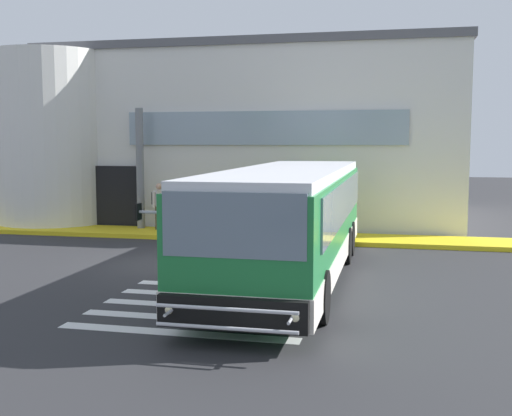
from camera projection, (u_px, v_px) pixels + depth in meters
name	position (u px, v px, depth m)	size (l,w,h in m)	color
ground_plane	(182.00, 264.00, 17.32)	(80.00, 90.00, 0.02)	#2B2B2D
bay_paint_stripes	(207.00, 306.00, 12.81)	(4.40, 3.96, 0.01)	silver
terminal_building	(252.00, 137.00, 28.26)	(17.96, 13.80, 7.06)	silver
boarding_curb	(228.00, 235.00, 21.97)	(20.16, 2.00, 0.15)	yellow
entry_support_column	(140.00, 169.00, 23.06)	(0.28, 0.28, 4.38)	slate
bus_main_foreground	(290.00, 225.00, 15.23)	(3.04, 11.35, 2.70)	#1E7238
passenger_near_column	(159.00, 203.00, 22.84)	(0.49, 0.52, 1.68)	#4C4233
passenger_by_doorway	(174.00, 207.00, 21.80)	(0.56, 0.33, 1.68)	#1E2338
safety_bollard_yellow	(320.00, 233.00, 20.04)	(0.18, 0.18, 0.90)	yellow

